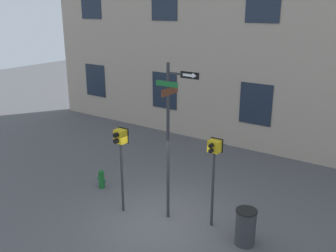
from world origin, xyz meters
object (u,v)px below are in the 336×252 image
street_sign_pole (170,131)px  pedestrian_signal_right (214,160)px  trash_bin (246,227)px  pedestrian_signal_left (121,147)px  fire_hydrant (101,179)px

street_sign_pole → pedestrian_signal_right: bearing=16.0°
street_sign_pole → pedestrian_signal_right: street_sign_pole is taller
street_sign_pole → trash_bin: (2.41, 0.06, -2.27)m
pedestrian_signal_left → trash_bin: pedestrian_signal_left is taller
street_sign_pole → fire_hydrant: bearing=175.0°
pedestrian_signal_left → fire_hydrant: 2.59m
fire_hydrant → trash_bin: bearing=-2.2°
trash_bin → fire_hydrant: bearing=177.8°
pedestrian_signal_left → fire_hydrant: pedestrian_signal_left is taller
street_sign_pole → pedestrian_signal_right: (1.23, 0.35, -0.70)m
pedestrian_signal_left → trash_bin: bearing=8.3°
fire_hydrant → pedestrian_signal_right: bearing=1.1°
pedestrian_signal_left → street_sign_pole: bearing=18.9°
trash_bin → pedestrian_signal_left: bearing=-171.7°
trash_bin → pedestrian_signal_right: bearing=166.1°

